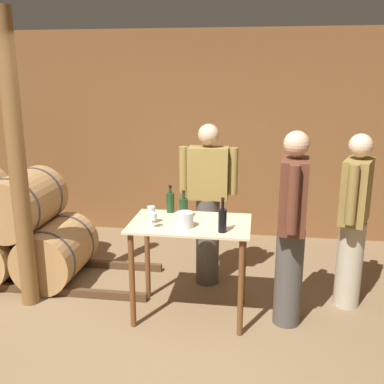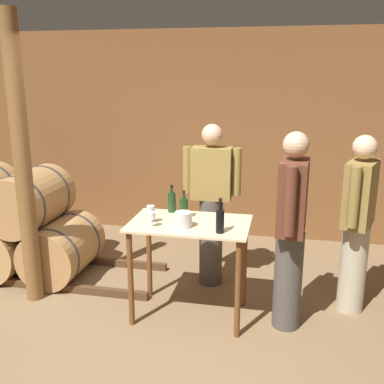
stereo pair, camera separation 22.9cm
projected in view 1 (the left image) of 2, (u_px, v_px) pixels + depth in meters
The scene contains 13 objects.
ground_plane at pixel (153, 355), 3.55m from camera, with size 14.00×14.00×0.00m, color brown.
back_wall at pixel (201, 136), 5.95m from camera, with size 8.40×0.05×2.70m.
tasting_table at pixel (190, 242), 3.97m from camera, with size 1.05×0.66×0.89m.
wooden_post at pixel (17, 166), 4.02m from camera, with size 0.16×0.16×2.70m.
wine_bottle_far_left at pixel (170, 202), 4.19m from camera, with size 0.07×0.07×0.26m.
wine_bottle_left at pixel (184, 208), 4.02m from camera, with size 0.08×0.08×0.26m.
wine_bottle_center at pixel (222, 219), 3.66m from camera, with size 0.07×0.07×0.29m.
wine_glass_near_left at pixel (151, 211), 3.87m from camera, with size 0.07×0.07×0.15m.
wine_glass_near_center at pixel (153, 217), 3.77m from camera, with size 0.06×0.06×0.13m.
ice_bucket at pixel (185, 220), 3.79m from camera, with size 0.15×0.15×0.13m.
person_host at pixel (354, 218), 4.11m from camera, with size 0.34×0.56×1.65m.
person_visitor_with_scarf at pixel (208, 202), 4.57m from camera, with size 0.59×0.24×1.68m.
person_visitor_bearded at pixel (292, 226), 3.79m from camera, with size 0.25×0.59×1.71m.
Camera 1 is at (0.76, -3.02, 2.17)m, focal length 42.00 mm.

